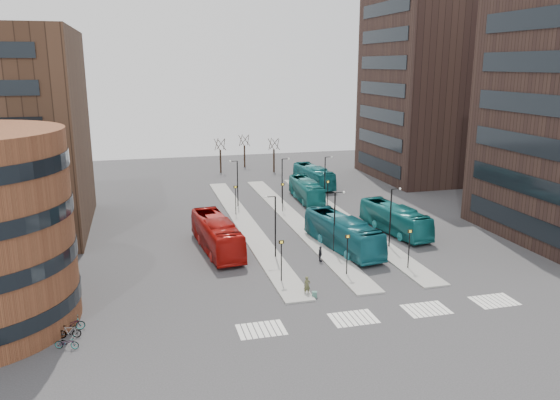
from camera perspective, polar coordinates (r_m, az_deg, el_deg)
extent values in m
plane|color=#2F2F32|center=(38.80, 11.39, -14.38)|extent=(160.00, 160.00, 0.00)
cube|color=gray|center=(64.18, -3.64, -2.49)|extent=(2.50, 45.00, 0.15)
cube|color=gray|center=(65.53, 1.52, -2.11)|extent=(2.50, 45.00, 0.15)
cube|color=gray|center=(67.40, 6.42, -1.74)|extent=(2.50, 45.00, 0.15)
cube|color=navy|center=(44.63, 3.62, -9.84)|extent=(0.48, 0.44, 0.50)
imported|color=#A8110C|center=(55.17, -6.64, -3.59)|extent=(3.91, 12.24, 3.35)
imported|color=#15606D|center=(55.60, 6.57, -3.45)|extent=(4.61, 12.32, 3.35)
imported|color=#167170|center=(74.81, 2.76, 1.02)|extent=(2.92, 10.66, 2.94)
imported|color=#166B6E|center=(61.98, 11.89, -1.95)|extent=(3.95, 11.34, 3.09)
imported|color=#166D71|center=(83.90, 3.53, 2.50)|extent=(3.49, 11.34, 3.11)
imported|color=#4C4E2E|center=(44.93, 2.84, -8.93)|extent=(0.57, 0.38, 1.55)
imported|color=black|center=(51.62, -6.04, -5.78)|extent=(1.01, 0.91, 1.72)
imported|color=black|center=(52.15, 4.23, -5.64)|extent=(0.47, 0.93, 1.53)
imported|color=black|center=(53.72, 7.08, -5.09)|extent=(0.62, 1.04, 1.58)
imported|color=gray|center=(39.72, -21.39, -13.72)|extent=(1.72, 1.04, 0.85)
imported|color=gray|center=(41.02, -21.17, -12.71)|extent=(1.63, 0.61, 0.96)
imported|color=gray|center=(41.97, -21.02, -12.04)|extent=(1.97, 0.92, 1.00)
cube|color=silver|center=(39.46, -4.17, -13.60)|extent=(0.35, 2.40, 0.01)
cube|color=silver|center=(39.53, -3.54, -13.54)|extent=(0.35, 2.40, 0.01)
cube|color=silver|center=(39.60, -2.91, -13.47)|extent=(0.35, 2.40, 0.01)
cube|color=silver|center=(39.68, -2.29, -13.41)|extent=(0.35, 2.40, 0.01)
cube|color=silver|center=(39.76, -1.67, -13.34)|extent=(0.35, 2.40, 0.01)
cube|color=silver|center=(39.85, -1.05, -13.27)|extent=(0.35, 2.40, 0.01)
cube|color=silver|center=(39.94, -0.44, -13.20)|extent=(0.35, 2.40, 0.01)
cube|color=silver|center=(40.04, 0.17, -13.13)|extent=(0.35, 2.40, 0.01)
cube|color=silver|center=(41.14, 5.69, -12.42)|extent=(0.35, 2.40, 0.01)
cube|color=silver|center=(41.28, 6.26, -12.34)|extent=(0.35, 2.40, 0.01)
cube|color=silver|center=(41.42, 6.83, -12.26)|extent=(0.35, 2.40, 0.01)
cube|color=silver|center=(41.57, 7.39, -12.18)|extent=(0.35, 2.40, 0.01)
cube|color=silver|center=(41.72, 7.95, -12.10)|extent=(0.35, 2.40, 0.01)
cube|color=silver|center=(41.87, 8.51, -12.02)|extent=(0.35, 2.40, 0.01)
cube|color=silver|center=(42.03, 9.05, -11.93)|extent=(0.35, 2.40, 0.01)
cube|color=silver|center=(42.19, 9.60, -11.85)|extent=(0.35, 2.40, 0.01)
cube|color=silver|center=(43.43, 13.28, -11.26)|extent=(0.35, 2.40, 0.01)
cube|color=silver|center=(43.62, 13.79, -11.17)|extent=(0.35, 2.40, 0.01)
cube|color=silver|center=(43.81, 14.30, -11.09)|extent=(0.35, 2.40, 0.01)
cube|color=silver|center=(44.01, 14.79, -11.00)|extent=(0.35, 2.40, 0.01)
cube|color=silver|center=(44.21, 15.29, -10.92)|extent=(0.35, 2.40, 0.01)
cube|color=silver|center=(44.42, 15.78, -10.83)|extent=(0.35, 2.40, 0.01)
cube|color=silver|center=(44.62, 16.26, -10.75)|extent=(0.35, 2.40, 0.01)
cube|color=silver|center=(44.83, 16.74, -10.66)|extent=(0.35, 2.40, 0.01)
cube|color=silver|center=(46.39, 19.96, -10.07)|extent=(0.35, 2.40, 0.01)
cube|color=silver|center=(46.62, 20.40, -9.98)|extent=(0.35, 2.40, 0.01)
cube|color=silver|center=(46.86, 20.84, -9.90)|extent=(0.35, 2.40, 0.01)
cube|color=silver|center=(47.10, 21.27, -9.82)|extent=(0.35, 2.40, 0.01)
cube|color=silver|center=(47.34, 21.69, -9.73)|extent=(0.35, 2.40, 0.01)
cube|color=silver|center=(47.59, 22.12, -9.65)|extent=(0.35, 2.40, 0.01)
cube|color=silver|center=(47.83, 22.54, -9.57)|extent=(0.35, 2.40, 0.01)
cube|color=silver|center=(48.08, 22.95, -9.49)|extent=(0.35, 2.40, 0.01)
cube|color=black|center=(61.79, 23.45, -1.96)|extent=(0.12, 16.00, 2.00)
cube|color=black|center=(60.89, 23.81, 1.66)|extent=(0.12, 16.00, 2.00)
cube|color=black|center=(60.25, 24.19, 5.38)|extent=(0.12, 16.00, 2.00)
cube|color=black|center=(59.86, 24.57, 9.16)|extent=(0.12, 16.00, 2.00)
cube|color=black|center=(59.75, 24.97, 12.97)|extent=(0.12, 16.00, 2.00)
cube|color=black|center=(59.89, 25.38, 16.78)|extent=(0.12, 16.00, 2.00)
cube|color=#32211B|center=(93.55, 16.26, 11.47)|extent=(20.00, 20.00, 30.00)
cube|color=black|center=(90.17, 10.20, 3.72)|extent=(0.12, 16.00, 2.00)
cube|color=black|center=(89.56, 10.31, 6.24)|extent=(0.12, 16.00, 2.00)
cube|color=black|center=(89.12, 10.43, 8.79)|extent=(0.12, 16.00, 2.00)
cube|color=black|center=(88.86, 10.54, 11.35)|extent=(0.12, 16.00, 2.00)
cube|color=black|center=(88.78, 10.66, 13.93)|extent=(0.12, 16.00, 2.00)
cube|color=black|center=(88.88, 10.78, 16.51)|extent=(0.12, 16.00, 2.00)
cube|color=black|center=(89.16, 10.90, 19.07)|extent=(0.12, 16.00, 2.00)
cylinder|color=black|center=(46.85, 0.14, -6.44)|extent=(0.10, 0.10, 3.50)
cube|color=black|center=(46.27, 0.14, -4.41)|extent=(0.45, 0.10, 0.30)
cube|color=yellow|center=(46.21, 0.16, -4.43)|extent=(0.20, 0.02, 0.20)
cylinder|color=black|center=(67.42, -4.66, -0.09)|extent=(0.10, 0.10, 3.50)
cube|color=black|center=(67.02, -4.69, 1.37)|extent=(0.45, 0.10, 0.30)
cube|color=yellow|center=(66.96, -4.68, 1.36)|extent=(0.20, 0.02, 0.20)
cylinder|color=black|center=(48.64, 7.02, -5.76)|extent=(0.10, 0.10, 3.50)
cube|color=black|center=(48.08, 7.09, -3.80)|extent=(0.45, 0.10, 0.30)
cube|color=yellow|center=(48.03, 7.11, -3.82)|extent=(0.20, 0.02, 0.20)
cylinder|color=black|center=(68.68, 0.27, 0.22)|extent=(0.10, 0.10, 3.50)
cube|color=black|center=(68.28, 0.28, 1.65)|extent=(0.45, 0.10, 0.30)
cube|color=yellow|center=(68.23, 0.29, 1.64)|extent=(0.20, 0.02, 0.20)
cylinder|color=black|center=(51.08, 13.32, -5.07)|extent=(0.10, 0.10, 3.50)
cube|color=black|center=(50.55, 13.43, -3.20)|extent=(0.45, 0.10, 0.30)
cube|color=yellow|center=(50.50, 13.46, -3.21)|extent=(0.20, 0.02, 0.20)
cylinder|color=black|center=(70.43, 5.00, 0.52)|extent=(0.10, 0.10, 3.50)
cube|color=black|center=(70.04, 5.03, 1.91)|extent=(0.45, 0.10, 0.30)
cube|color=yellow|center=(69.99, 5.04, 1.90)|extent=(0.20, 0.02, 0.20)
cylinder|color=black|center=(52.20, -0.49, -2.83)|extent=(0.14, 0.14, 6.00)
cylinder|color=black|center=(51.30, -0.98, 0.35)|extent=(0.90, 0.08, 0.08)
sphere|color=silver|center=(51.20, -1.47, 0.31)|extent=(0.24, 0.24, 0.24)
cylinder|color=black|center=(71.14, -4.45, 1.70)|extent=(0.14, 0.14, 6.00)
cylinder|color=black|center=(70.49, -4.86, 4.06)|extent=(0.90, 0.08, 0.08)
sphere|color=silver|center=(70.42, -5.22, 4.04)|extent=(0.24, 0.24, 0.24)
cylinder|color=black|center=(53.92, 5.71, -2.34)|extent=(0.14, 0.14, 6.00)
cylinder|color=black|center=(53.31, 6.24, 0.79)|extent=(0.90, 0.08, 0.08)
sphere|color=silver|center=(53.47, 6.69, 0.82)|extent=(0.24, 0.24, 0.24)
cylinder|color=black|center=(72.42, 0.22, 1.96)|extent=(0.14, 0.14, 6.00)
cylinder|color=black|center=(71.97, 0.57, 4.32)|extent=(0.90, 0.08, 0.08)
sphere|color=silver|center=(72.09, 0.92, 4.33)|extent=(0.24, 0.24, 0.24)
cylinder|color=black|center=(56.24, 11.46, -1.87)|extent=(0.14, 0.14, 6.00)
cylinder|color=black|center=(55.70, 12.02, 1.13)|extent=(0.90, 0.08, 0.08)
sphere|color=silver|center=(55.90, 12.43, 1.16)|extent=(0.24, 0.24, 0.24)
cylinder|color=black|center=(74.16, 4.71, 2.20)|extent=(0.14, 0.14, 6.00)
cylinder|color=black|center=(73.76, 5.09, 4.50)|extent=(0.90, 0.08, 0.08)
sphere|color=silver|center=(73.91, 5.42, 4.51)|extent=(0.24, 0.24, 0.24)
cylinder|color=black|center=(94.84, -6.23, 4.05)|extent=(0.30, 0.30, 4.00)
cylinder|color=black|center=(94.49, -5.85, 5.81)|extent=(0.10, 1.56, 1.95)
cylinder|color=black|center=(95.07, -6.21, 5.85)|extent=(1.48, 0.59, 1.97)
cylinder|color=black|center=(94.71, -6.65, 5.80)|extent=(0.90, 1.31, 1.99)
cylinder|color=black|center=(93.90, -6.58, 5.74)|extent=(0.89, 1.31, 1.99)
cylinder|color=black|center=(93.76, -6.08, 5.74)|extent=(1.48, 0.58, 1.97)
cylinder|color=black|center=(99.56, -3.72, 4.58)|extent=(0.30, 0.30, 4.00)
cylinder|color=black|center=(99.26, -3.35, 6.25)|extent=(0.10, 1.56, 1.95)
cylinder|color=black|center=(99.81, -3.70, 6.29)|extent=(1.48, 0.59, 1.97)
cylinder|color=black|center=(99.42, -4.12, 6.25)|extent=(0.90, 1.31, 1.99)
cylinder|color=black|center=(98.62, -4.03, 6.19)|extent=(0.89, 1.31, 1.99)
cylinder|color=black|center=(98.52, -3.55, 6.19)|extent=(1.48, 0.58, 1.97)
cylinder|color=black|center=(94.63, -0.64, 4.11)|extent=(0.30, 0.30, 4.00)
cylinder|color=black|center=(94.35, -0.23, 5.87)|extent=(0.10, 1.56, 1.95)
cylinder|color=black|center=(94.87, -0.61, 5.91)|extent=(1.48, 0.59, 1.97)
cylinder|color=black|center=(94.44, -1.04, 5.87)|extent=(0.90, 1.31, 1.99)
cylinder|color=black|center=(93.65, -0.92, 5.80)|extent=(0.89, 1.31, 1.99)
cylinder|color=black|center=(93.59, -0.42, 5.80)|extent=(1.48, 0.58, 1.97)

